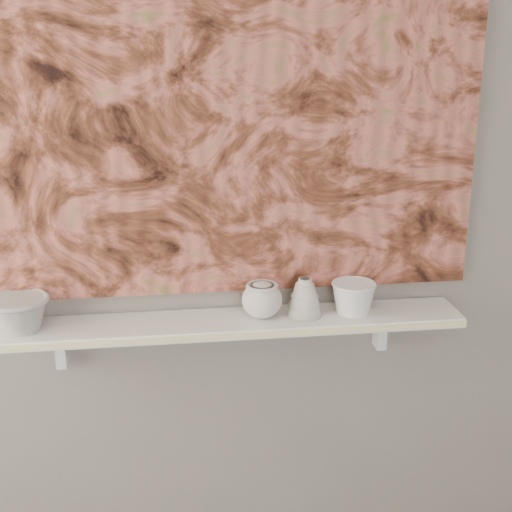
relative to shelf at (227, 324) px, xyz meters
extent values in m
plane|color=gray|center=(0.00, 0.09, 0.44)|extent=(3.60, 0.00, 3.60)
cube|color=white|center=(0.00, 0.00, 0.00)|extent=(1.40, 0.18, 0.03)
cube|color=#F9EEA6|center=(0.00, -0.09, 0.00)|extent=(1.40, 0.01, 0.02)
cube|color=white|center=(-0.49, 0.06, -0.07)|extent=(0.03, 0.06, 0.12)
cube|color=white|center=(0.49, 0.06, -0.07)|extent=(0.03, 0.06, 0.12)
cube|color=brown|center=(0.00, 0.08, 0.62)|extent=(1.50, 0.02, 1.10)
cube|color=black|center=(0.45, 0.07, 0.32)|extent=(0.09, 0.00, 0.08)
camera|label=1|loc=(-0.17, -1.93, 0.83)|focal=50.00mm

